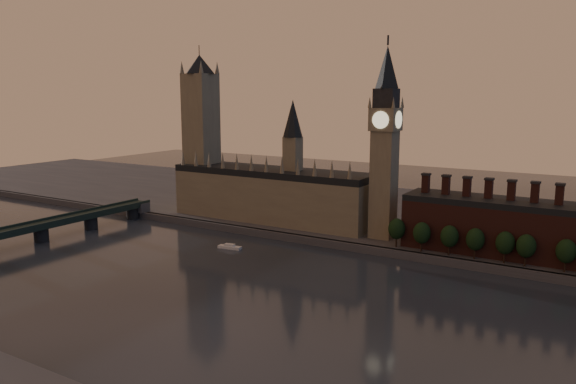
% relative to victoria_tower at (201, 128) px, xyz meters
% --- Properties ---
extents(ground, '(900.00, 900.00, 0.00)m').
position_rel_victoria_tower_xyz_m(ground, '(120.00, -115.00, -59.09)').
color(ground, black).
rests_on(ground, ground).
extents(north_bank, '(900.00, 182.00, 4.00)m').
position_rel_victoria_tower_xyz_m(north_bank, '(120.00, 63.04, -57.09)').
color(north_bank, '#49494E').
rests_on(north_bank, ground).
extents(palace_of_westminster, '(130.00, 30.30, 74.00)m').
position_rel_victoria_tower_xyz_m(palace_of_westminster, '(55.59, -0.09, -37.46)').
color(palace_of_westminster, '#80755B').
rests_on(palace_of_westminster, north_bank).
extents(victoria_tower, '(24.00, 24.00, 108.00)m').
position_rel_victoria_tower_xyz_m(victoria_tower, '(0.00, 0.00, 0.00)').
color(victoria_tower, '#80755B').
rests_on(victoria_tower, north_bank).
extents(big_ben, '(15.00, 15.00, 107.00)m').
position_rel_victoria_tower_xyz_m(big_ben, '(130.00, -5.00, -2.26)').
color(big_ben, '#80755B').
rests_on(big_ben, north_bank).
extents(chimney_block, '(110.00, 25.00, 37.00)m').
position_rel_victoria_tower_xyz_m(chimney_block, '(200.00, -5.00, -41.27)').
color(chimney_block, '#4C231D').
rests_on(chimney_block, north_bank).
extents(embankment_tree_0, '(8.60, 8.60, 14.88)m').
position_rel_victoria_tower_xyz_m(embankment_tree_0, '(143.55, -19.83, -45.62)').
color(embankment_tree_0, black).
rests_on(embankment_tree_0, north_bank).
extents(embankment_tree_1, '(8.60, 8.60, 14.88)m').
position_rel_victoria_tower_xyz_m(embankment_tree_1, '(157.19, -21.45, -45.62)').
color(embankment_tree_1, black).
rests_on(embankment_tree_1, north_bank).
extents(embankment_tree_2, '(8.60, 8.60, 14.88)m').
position_rel_victoria_tower_xyz_m(embankment_tree_2, '(170.72, -21.02, -45.62)').
color(embankment_tree_2, black).
rests_on(embankment_tree_2, north_bank).
extents(embankment_tree_3, '(8.60, 8.60, 14.88)m').
position_rel_victoria_tower_xyz_m(embankment_tree_3, '(182.73, -20.43, -45.62)').
color(embankment_tree_3, black).
rests_on(embankment_tree_3, north_bank).
extents(embankment_tree_4, '(8.60, 8.60, 14.88)m').
position_rel_victoria_tower_xyz_m(embankment_tree_4, '(196.06, -19.74, -45.62)').
color(embankment_tree_4, black).
rests_on(embankment_tree_4, north_bank).
extents(embankment_tree_5, '(8.60, 8.60, 14.88)m').
position_rel_victoria_tower_xyz_m(embankment_tree_5, '(205.19, -20.47, -45.62)').
color(embankment_tree_5, black).
rests_on(embankment_tree_5, north_bank).
extents(embankment_tree_6, '(8.60, 8.60, 14.88)m').
position_rel_victoria_tower_xyz_m(embankment_tree_6, '(221.56, -20.52, -45.62)').
color(embankment_tree_6, black).
rests_on(embankment_tree_6, north_bank).
extents(westminster_bridge, '(14.00, 200.00, 11.55)m').
position_rel_victoria_tower_xyz_m(westminster_bridge, '(-35.00, -117.70, -51.65)').
color(westminster_bridge, black).
rests_on(westminster_bridge, ground).
extents(river_boat, '(13.21, 5.62, 2.56)m').
position_rel_victoria_tower_xyz_m(river_boat, '(63.95, -55.37, -58.11)').
color(river_boat, silver).
rests_on(river_boat, ground).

